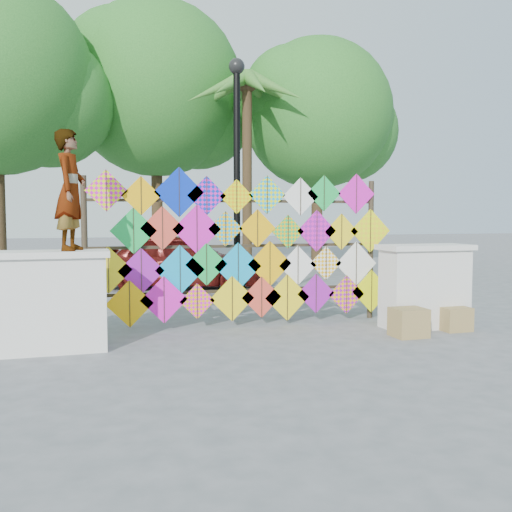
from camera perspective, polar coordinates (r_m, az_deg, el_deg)
name	(u,v)px	position (r m, az deg, el deg)	size (l,w,h in m)	color
ground	(253,335)	(8.29, -0.32, -7.93)	(80.00, 80.00, 0.00)	gray
parapet_left	(53,301)	(7.67, -19.66, -4.22)	(1.40, 0.65, 1.28)	white
parapet_right	(425,286)	(9.15, 16.52, -2.85)	(1.40, 0.65, 1.28)	white
kite_rack	(244,250)	(8.84, -1.19, 0.63)	(4.94, 0.24, 2.45)	#32281C
tree_mid	(159,90)	(19.39, -9.68, 16.03)	(6.30, 5.60, 8.61)	#43301D
tree_east	(320,115)	(19.11, 6.41, 13.84)	(5.40, 4.80, 7.42)	#43301D
palm_tree	(247,102)	(16.73, -0.90, 15.16)	(3.62, 3.62, 5.83)	#43301D
vendor_woman	(70,190)	(7.59, -18.06, 6.28)	(0.56, 0.36, 1.52)	#99999E
sedan	(181,260)	(13.58, -7.47, -0.44)	(1.59, 3.94, 1.34)	#53100E
lamppost	(237,161)	(10.17, -1.93, 9.51)	(0.28, 0.28, 4.46)	black
cardboard_box_near	(409,322)	(8.44, 15.02, -6.44)	(0.46, 0.41, 0.41)	#9A7E4A
cardboard_box_far	(454,319)	(9.11, 19.19, -5.94)	(0.42, 0.39, 0.35)	#9A7E4A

